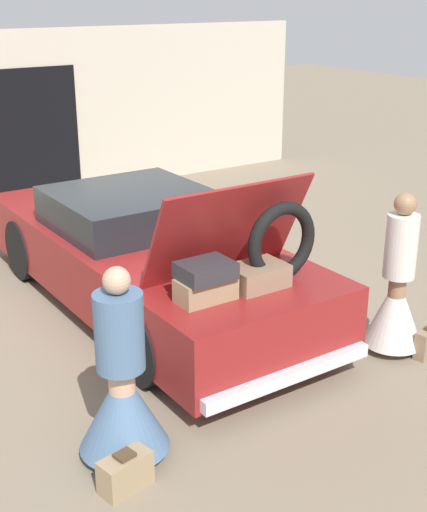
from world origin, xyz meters
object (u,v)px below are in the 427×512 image
object	(u,v)px
suitcase_beside_left_person	(125,472)
car	(145,255)
person_left	(122,392)
person_right	(396,296)

from	to	relation	value
suitcase_beside_left_person	car	bearing A→B (deg)	58.22
person_left	suitcase_beside_left_person	size ratio (longest dim) A/B	3.76
suitcase_beside_left_person	person_right	bearing A→B (deg)	7.14
person_left	person_right	xyz separation A→B (m)	(3.01, 0.04, 0.03)
person_left	suitcase_beside_left_person	world-z (taller)	person_left
car	person_right	bearing A→B (deg)	-57.13
person_right	suitcase_beside_left_person	distance (m)	3.25
car	person_left	size ratio (longest dim) A/B	3.25
car	suitcase_beside_left_person	world-z (taller)	car
car	suitcase_beside_left_person	xyz separation A→B (m)	(-1.69, -2.73, -0.47)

